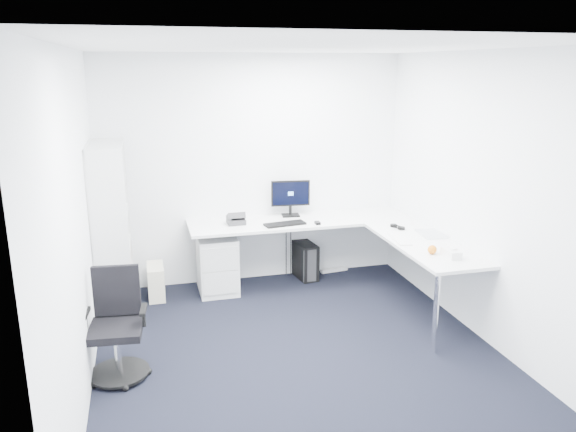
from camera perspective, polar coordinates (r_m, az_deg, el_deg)
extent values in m
plane|color=black|center=(5.22, 1.40, -14.27)|extent=(4.20, 4.20, 0.00)
plane|color=white|center=(4.56, 1.62, 16.83)|extent=(4.20, 4.20, 0.00)
cube|color=white|center=(6.71, -3.55, 4.65)|extent=(3.60, 0.02, 2.70)
cube|color=white|center=(2.87, 13.49, -10.24)|extent=(3.60, 0.02, 2.70)
cube|color=white|center=(4.56, -20.75, -1.30)|extent=(0.02, 4.20, 2.70)
cube|color=white|center=(5.48, 19.87, 1.42)|extent=(0.02, 4.20, 2.70)
cube|color=silver|center=(6.58, -7.20, -4.83)|extent=(0.44, 0.54, 0.67)
cube|color=black|center=(6.99, 1.68, -4.47)|extent=(0.26, 0.48, 0.45)
cube|color=beige|center=(6.57, -13.26, -6.50)|extent=(0.18, 0.40, 0.38)
cube|color=silver|center=(7.26, 4.70, -5.47)|extent=(0.37, 0.11, 0.04)
cube|color=black|center=(6.39, -0.32, -0.81)|extent=(0.49, 0.23, 0.02)
cube|color=black|center=(6.43, 3.01, -0.71)|extent=(0.06, 0.09, 0.03)
cube|color=silver|center=(5.97, 11.26, -2.28)|extent=(0.19, 0.47, 0.02)
sphere|color=orange|center=(5.58, 14.44, -3.33)|extent=(0.09, 0.09, 0.09)
cube|color=silver|center=(5.54, 16.25, -3.65)|extent=(0.11, 0.22, 0.08)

